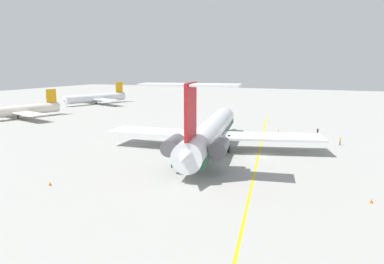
% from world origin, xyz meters
% --- Properties ---
extents(ground, '(384.32, 384.32, 0.00)m').
position_xyz_m(ground, '(0.00, 0.00, 0.00)').
color(ground, '#9E9E99').
extents(main_jetliner, '(47.03, 41.85, 13.76)m').
position_xyz_m(main_jetliner, '(-0.62, 9.43, 3.75)').
color(main_jetliner, silver).
rests_on(main_jetliner, ground).
extents(airliner_mid_right, '(28.07, 28.05, 8.49)m').
position_xyz_m(airliner_mid_right, '(14.59, 78.47, 2.50)').
color(airliner_mid_right, silver).
rests_on(airliner_mid_right, ground).
extents(airliner_far_right, '(29.17, 29.27, 8.94)m').
position_xyz_m(airliner_far_right, '(58.12, 83.30, 2.63)').
color(airliner_far_right, silver).
rests_on(airliner_far_right, ground).
extents(ground_crew_near_nose, '(0.28, 0.43, 1.74)m').
position_xyz_m(ground_crew_near_nose, '(23.84, -8.29, 1.10)').
color(ground_crew_near_nose, black).
rests_on(ground_crew_near_nose, ground).
extents(ground_crew_near_tail, '(0.36, 0.29, 1.71)m').
position_xyz_m(ground_crew_near_tail, '(14.88, -13.19, 1.08)').
color(ground_crew_near_tail, black).
rests_on(ground_crew_near_tail, ground).
extents(safety_cone_nose, '(0.40, 0.40, 0.55)m').
position_xyz_m(safety_cone_nose, '(-16.78, -16.88, 0.28)').
color(safety_cone_nose, '#EA590F').
rests_on(safety_cone_nose, ground).
extents(safety_cone_wingtip, '(0.40, 0.40, 0.55)m').
position_xyz_m(safety_cone_wingtip, '(25.71, 1.04, 0.28)').
color(safety_cone_wingtip, '#EA590F').
rests_on(safety_cone_wingtip, ground).
extents(safety_cone_tail, '(0.40, 0.40, 0.55)m').
position_xyz_m(safety_cone_tail, '(-27.03, 22.80, 0.28)').
color(safety_cone_tail, '#EA590F').
rests_on(safety_cone_tail, ground).
extents(taxiway_centreline, '(100.20, 17.01, 0.01)m').
position_xyz_m(taxiway_centreline, '(0.68, 0.44, 0.00)').
color(taxiway_centreline, gold).
rests_on(taxiway_centreline, ground).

